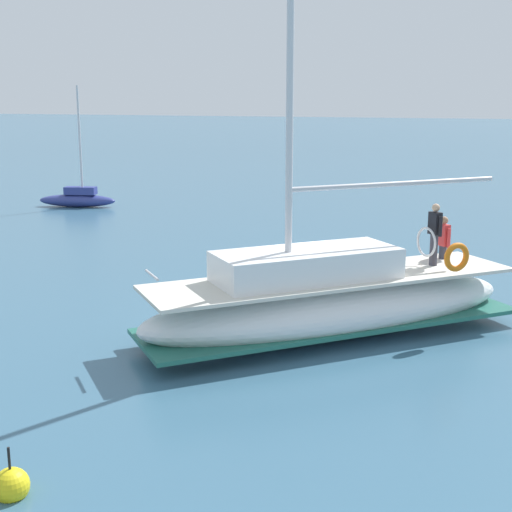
# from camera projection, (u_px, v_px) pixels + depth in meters

# --- Properties ---
(ground_plane) EXTENTS (400.00, 400.00, 0.00)m
(ground_plane) POSITION_uv_depth(u_px,v_px,m) (279.00, 315.00, 18.96)
(ground_plane) COLOR #38607A
(main_sailboat) EXTENTS (8.65, 8.31, 14.12)m
(main_sailboat) POSITION_uv_depth(u_px,v_px,m) (330.00, 300.00, 17.11)
(main_sailboat) COLOR white
(main_sailboat) RESTS_ON ground
(moored_catamaran) EXTENTS (2.14, 4.19, 6.27)m
(moored_catamaran) POSITION_uv_depth(u_px,v_px,m) (78.00, 198.00, 37.88)
(moored_catamaran) COLOR navy
(moored_catamaran) RESTS_ON ground
(mooring_buoy) EXTENTS (0.53, 0.53, 0.86)m
(mooring_buoy) POSITION_uv_depth(u_px,v_px,m) (11.00, 486.00, 10.32)
(mooring_buoy) COLOR yellow
(mooring_buoy) RESTS_ON ground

